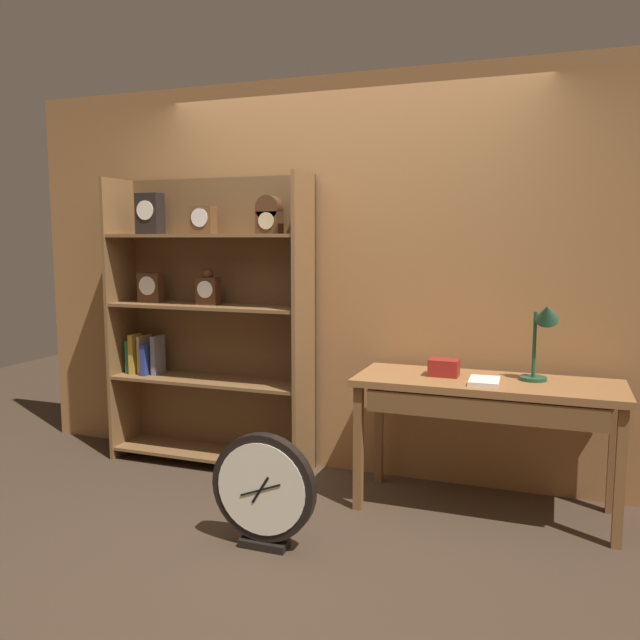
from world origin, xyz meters
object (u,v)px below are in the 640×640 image
at_px(workbench, 486,397).
at_px(toolbox_small, 444,368).
at_px(desk_lamp, 543,329).
at_px(round_clock_large, 263,490).
at_px(bookshelf, 207,319).
at_px(open_repair_manual, 484,381).

relative_size(workbench, toolbox_small, 8.74).
height_order(workbench, toolbox_small, toolbox_small).
bearing_deg(desk_lamp, round_clock_large, -145.23).
height_order(bookshelf, toolbox_small, bookshelf).
xyz_separation_m(bookshelf, round_clock_large, (0.91, -1.04, -0.71)).
height_order(toolbox_small, round_clock_large, toolbox_small).
distance_m(desk_lamp, toolbox_small, 0.59).
distance_m(toolbox_small, open_repair_manual, 0.27).
distance_m(bookshelf, toolbox_small, 1.68).
height_order(workbench, desk_lamp, desk_lamp).
relative_size(workbench, open_repair_manual, 6.68).
relative_size(bookshelf, desk_lamp, 4.25).
bearing_deg(workbench, round_clock_large, -140.64).
bearing_deg(toolbox_small, workbench, -11.51).
distance_m(workbench, desk_lamp, 0.49).
bearing_deg(toolbox_small, round_clock_large, -130.77).
xyz_separation_m(workbench, round_clock_large, (-1.00, -0.82, -0.38)).
distance_m(desk_lamp, round_clock_large, 1.74).
xyz_separation_m(workbench, open_repair_manual, (-0.01, -0.07, 0.11)).
bearing_deg(toolbox_small, bookshelf, 174.17).
height_order(toolbox_small, open_repair_manual, toolbox_small).
bearing_deg(workbench, bookshelf, 173.43).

